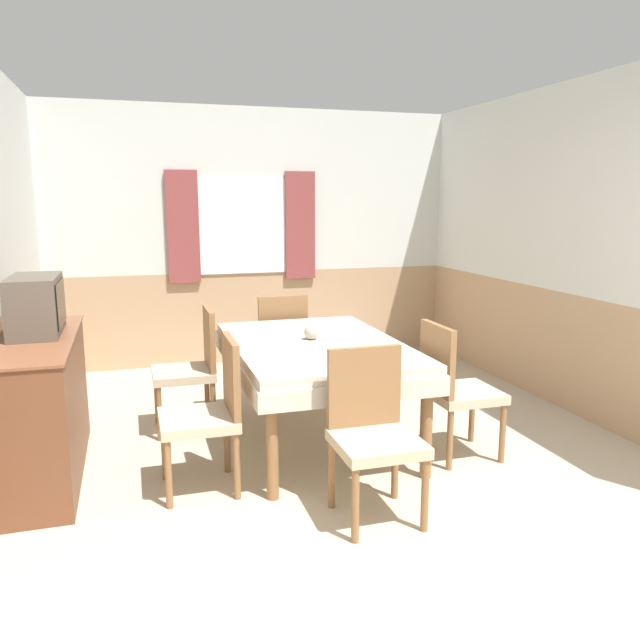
# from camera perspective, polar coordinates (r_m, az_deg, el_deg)

# --- Properties ---
(ground_plane) EXTENTS (16.00, 16.00, 0.00)m
(ground_plane) POSITION_cam_1_polar(r_m,az_deg,el_deg) (2.95, 12.81, -24.19)
(ground_plane) COLOR tan
(wall_back) EXTENTS (4.55, 0.10, 2.60)m
(wall_back) POSITION_cam_1_polar(r_m,az_deg,el_deg) (6.54, -5.94, 7.56)
(wall_back) COLOR silver
(wall_back) RESTS_ON ground_plane
(wall_right) EXTENTS (0.05, 4.72, 2.60)m
(wall_right) POSITION_cam_1_polar(r_m,az_deg,el_deg) (5.41, 21.57, 6.09)
(wall_right) COLOR silver
(wall_right) RESTS_ON ground_plane
(dining_table) EXTENTS (1.15, 1.72, 0.72)m
(dining_table) POSITION_cam_1_polar(r_m,az_deg,el_deg) (4.32, -0.43, -3.30)
(dining_table) COLOR beige
(dining_table) RESTS_ON ground_plane
(chair_left_far) EXTENTS (0.44, 0.44, 0.90)m
(chair_left_far) POSITION_cam_1_polar(r_m,az_deg,el_deg) (4.71, -11.59, -4.04)
(chair_left_far) COLOR brown
(chair_left_far) RESTS_ON ground_plane
(chair_right_near) EXTENTS (0.44, 0.44, 0.90)m
(chair_right_near) POSITION_cam_1_polar(r_m,az_deg,el_deg) (4.20, 12.16, -5.90)
(chair_right_near) COLOR brown
(chair_right_near) RESTS_ON ground_plane
(chair_head_near) EXTENTS (0.44, 0.44, 0.90)m
(chair_head_near) POSITION_cam_1_polar(r_m,az_deg,el_deg) (3.39, 4.83, -9.81)
(chair_head_near) COLOR brown
(chair_head_near) RESTS_ON ground_plane
(chair_head_window) EXTENTS (0.44, 0.44, 0.90)m
(chair_head_window) POSITION_cam_1_polar(r_m,az_deg,el_deg) (5.37, -3.69, -1.98)
(chair_head_window) COLOR brown
(chair_head_window) RESTS_ON ground_plane
(chair_left_near) EXTENTS (0.44, 0.44, 0.90)m
(chair_left_near) POSITION_cam_1_polar(r_m,az_deg,el_deg) (3.72, -10.06, -8.02)
(chair_left_near) COLOR brown
(chair_left_near) RESTS_ON ground_plane
(sideboard) EXTENTS (0.46, 1.45, 0.87)m
(sideboard) POSITION_cam_1_polar(r_m,az_deg,el_deg) (4.21, -24.19, -7.18)
(sideboard) COLOR brown
(sideboard) RESTS_ON ground_plane
(tv) EXTENTS (0.29, 0.55, 0.36)m
(tv) POSITION_cam_1_polar(r_m,az_deg,el_deg) (4.18, -24.54, 1.23)
(tv) COLOR #51473D
(tv) RESTS_ON sideboard
(vase) EXTENTS (0.11, 0.11, 0.11)m
(vase) POSITION_cam_1_polar(r_m,az_deg,el_deg) (4.35, -0.80, -1.12)
(vase) COLOR #A39989
(vase) RESTS_ON dining_table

